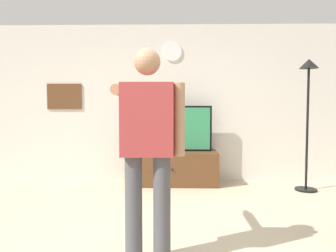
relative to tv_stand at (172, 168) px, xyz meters
The scene contains 7 objects.
back_wall 1.13m from the tv_stand, 99.58° to the left, with size 6.40×0.10×2.70m, color silver.
tv_stand is the anchor object (origin of this frame).
television 0.65m from the tv_stand, 90.00° to the left, with size 1.31×0.07×0.75m.
wall_clock 1.98m from the tv_stand, 90.00° to the left, with size 0.32×0.32×0.03m, color white.
framed_picture 2.25m from the tv_stand, behind, with size 0.60×0.04×0.44m, color brown.
floor_lamp 2.39m from the tv_stand, ahead, with size 0.32×0.32×2.00m.
person_standing_nearer_lamp 2.75m from the tv_stand, 93.89° to the right, with size 0.60×0.78×1.73m.
Camera 1 is at (0.09, -2.55, 1.26)m, focal length 33.49 mm.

